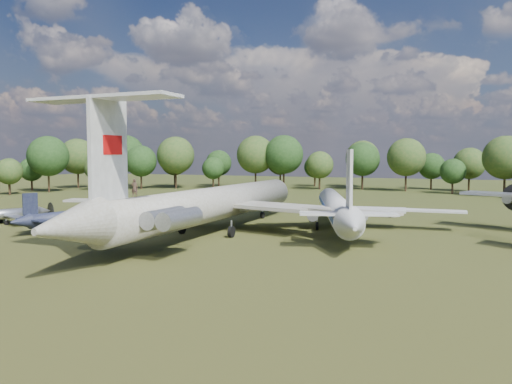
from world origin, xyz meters
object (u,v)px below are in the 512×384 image
at_px(small_prop_west, 71,220).
at_px(person_on_il62, 135,188).
at_px(small_prop_northwest, 5,216).
at_px(il62_airliner, 215,210).
at_px(tu104_jet, 337,213).

relative_size(small_prop_west, person_on_il62, 10.11).
bearing_deg(small_prop_northwest, il62_airliner, 31.74).
bearing_deg(small_prop_northwest, small_prop_west, 20.09).
relative_size(small_prop_northwest, person_on_il62, 8.24).
xyz_separation_m(small_prop_west, person_on_il62, (17.39, -10.82, 5.13)).
distance_m(il62_airliner, tu104_jet, 15.44).
distance_m(il62_airliner, small_prop_northwest, 30.30).
bearing_deg(person_on_il62, tu104_jet, -135.28).
distance_m(tu104_jet, person_on_il62, 27.74).
height_order(il62_airliner, tu104_jet, il62_airliner).
bearing_deg(person_on_il62, small_prop_west, -48.70).
bearing_deg(small_prop_west, small_prop_northwest, -172.97).
bearing_deg(tu104_jet, small_prop_west, -174.13).
distance_m(small_prop_west, small_prop_northwest, 12.43).
bearing_deg(tu104_jet, il62_airliner, -163.85).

